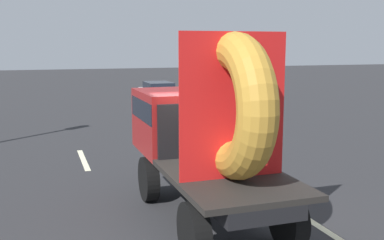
{
  "coord_description": "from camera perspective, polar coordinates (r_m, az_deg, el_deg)",
  "views": [
    {
      "loc": [
        -3.46,
        -8.22,
        3.44
      ],
      "look_at": [
        -0.38,
        0.92,
        1.86
      ],
      "focal_mm": 42.86,
      "sensor_mm": 36.0,
      "label": 1
    }
  ],
  "objects": [
    {
      "name": "ground_plane",
      "position": [
        9.56,
        4.03,
        -11.79
      ],
      "size": [
        120.0,
        120.0,
        0.0
      ],
      "primitive_type": "plane",
      "color": "#28282B"
    },
    {
      "name": "lane_dash_left_far",
      "position": [
        14.3,
        -13.36,
        -4.83
      ],
      "size": [
        0.16,
        2.64,
        0.01
      ],
      "primitive_type": "cube",
      "rotation": [
        0.0,
        0.0,
        1.57
      ],
      "color": "beige",
      "rests_on": "ground_plane"
    },
    {
      "name": "lane_dash_right_far",
      "position": [
        15.17,
        1.0,
        -3.77
      ],
      "size": [
        0.16,
        2.57,
        0.01
      ],
      "primitive_type": "cube",
      "rotation": [
        0.0,
        0.0,
        1.57
      ],
      "color": "beige",
      "rests_on": "ground_plane"
    },
    {
      "name": "flatbed_truck",
      "position": [
        9.19,
        1.28,
        -1.11
      ],
      "size": [
        2.02,
        5.02,
        3.66
      ],
      "color": "black",
      "rests_on": "ground_plane"
    },
    {
      "name": "distant_sedan",
      "position": [
        27.72,
        -4.22,
        3.55
      ],
      "size": [
        1.64,
        3.82,
        1.24
      ],
      "color": "black",
      "rests_on": "ground_plane"
    }
  ]
}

